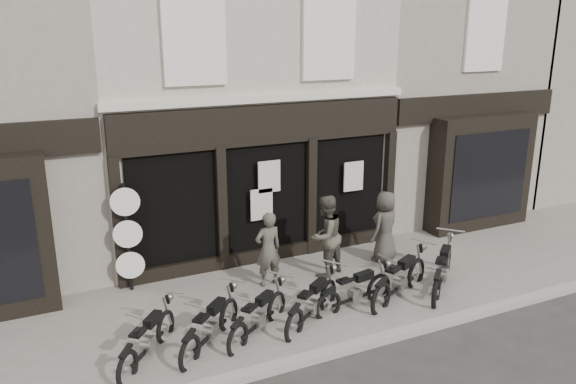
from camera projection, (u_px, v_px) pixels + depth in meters
name	position (u px, v px, depth m)	size (l,w,h in m)	color
ground_plane	(325.00, 317.00, 11.25)	(90.00, 90.00, 0.00)	#2D2B28
pavement	(305.00, 296.00, 12.01)	(30.00, 4.20, 0.12)	#68635B
kerb	(359.00, 345.00, 10.14)	(30.00, 0.25, 0.13)	gray
central_building	(223.00, 85.00, 15.27)	(7.30, 6.22, 8.34)	#BDB3A2
neighbour_right	(414.00, 78.00, 17.82)	(5.60, 6.73, 8.34)	gray
motorcycle_0	(148.00, 343.00, 9.63)	(1.45, 1.67, 0.95)	black
motorcycle_1	(211.00, 329.00, 10.04)	(1.66, 1.59, 0.99)	black
motorcycle_2	(259.00, 319.00, 10.41)	(1.73, 1.38, 0.96)	black
motorcycle_3	(313.00, 306.00, 10.86)	(1.81, 1.41, 1.00)	black
motorcycle_4	(355.00, 294.00, 11.40)	(2.00, 0.66, 0.97)	black
motorcycle_5	(400.00, 282.00, 11.80)	(2.10, 1.28, 1.09)	black
motorcycle_6	(442.00, 273.00, 12.21)	(1.91, 1.78, 1.12)	black
man_left	(268.00, 249.00, 12.17)	(0.61, 0.40, 1.68)	#47443A
man_centre	(325.00, 236.00, 12.67)	(0.92, 0.71, 1.88)	#49463B
man_right	(385.00, 226.00, 13.47)	(0.85, 0.55, 1.74)	#3D3933
advert_sign_post	(128.00, 242.00, 11.85)	(0.61, 0.39, 2.51)	black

